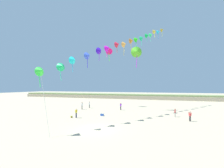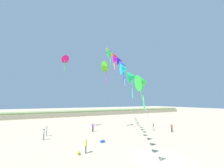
{
  "view_description": "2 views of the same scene",
  "coord_description": "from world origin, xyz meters",
  "views": [
    {
      "loc": [
        7.73,
        -17.17,
        5.35
      ],
      "look_at": [
        -1.07,
        9.83,
        5.83
      ],
      "focal_mm": 24.0,
      "sensor_mm": 36.0,
      "label": 1
    },
    {
      "loc": [
        -11.89,
        -11.55,
        5.84
      ],
      "look_at": [
        -1.11,
        8.14,
        8.41
      ],
      "focal_mm": 24.0,
      "sensor_mm": 36.0,
      "label": 2
    }
  ],
  "objects": [
    {
      "name": "person_far_right",
      "position": [
        -0.98,
        16.02,
        0.94
      ],
      "size": [
        0.53,
        0.36,
        1.63
      ],
      "color": "black",
      "rests_on": "ground"
    },
    {
      "name": "large_kite_low_lead",
      "position": [
        -5.69,
        21.37,
        15.06
      ],
      "size": [
        2.26,
        2.05,
        3.69
      ],
      "color": "#F01170"
    },
    {
      "name": "ground_plane",
      "position": [
        0.0,
        0.0,
        0.0
      ],
      "size": [
        240.0,
        240.0,
        0.0
      ],
      "primitive_type": "plane",
      "color": "tan"
    },
    {
      "name": "person_near_left",
      "position": [
        10.12,
        11.4,
        0.86
      ],
      "size": [
        0.23,
        0.52,
        1.49
      ],
      "color": "gray",
      "rests_on": "ground"
    },
    {
      "name": "person_mid_center",
      "position": [
        12.01,
        8.49,
        0.9
      ],
      "size": [
        0.53,
        0.29,
        1.55
      ],
      "color": "black",
      "rests_on": "ground"
    },
    {
      "name": "beach_cooler",
      "position": [
        -2.51,
        8.4,
        0.21
      ],
      "size": [
        0.58,
        0.41,
        0.46
      ],
      "color": "blue",
      "rests_on": "ground"
    },
    {
      "name": "person_far_center",
      "position": [
        -9.76,
        13.91,
        0.98
      ],
      "size": [
        0.44,
        0.51,
        1.69
      ],
      "color": "gray",
      "rests_on": "ground"
    },
    {
      "name": "dune_ridge",
      "position": [
        0.0,
        49.23,
        1.0
      ],
      "size": [
        120.0,
        8.93,
        2.01
      ],
      "color": "tan",
      "rests_on": "ground"
    },
    {
      "name": "beach_ball",
      "position": [
        -6.87,
        5.17,
        0.18
      ],
      "size": [
        0.36,
        0.36,
        0.36
      ],
      "color": "orange",
      "rests_on": "ground"
    },
    {
      "name": "kite_banner_string",
      "position": [
        1.46,
        12.43,
        14.36
      ],
      "size": [
        14.51,
        33.04,
        22.32
      ],
      "color": "#33EC3E"
    },
    {
      "name": "large_kite_mid_trail",
      "position": [
        2.5,
        17.34,
        13.4
      ],
      "size": [
        2.7,
        1.71,
        5.05
      ],
      "color": "#56C227"
    },
    {
      "name": "person_far_left",
      "position": [
        -6.03,
        5.31,
        0.91
      ],
      "size": [
        0.22,
        0.55,
        1.58
      ],
      "color": "#282D4C",
      "rests_on": "ground"
    },
    {
      "name": "person_near_right",
      "position": [
        -9.13,
        16.43,
        0.95
      ],
      "size": [
        0.31,
        0.55,
        1.64
      ],
      "color": "gray",
      "rests_on": "ground"
    }
  ]
}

